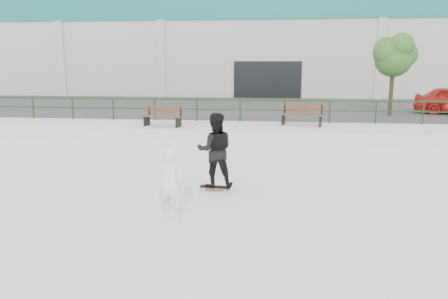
# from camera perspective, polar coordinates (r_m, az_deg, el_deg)

# --- Properties ---
(ground) EXTENTS (120.00, 120.00, 0.00)m
(ground) POSITION_cam_1_polar(r_m,az_deg,el_deg) (9.56, 3.02, -8.33)
(ground) COLOR silver
(ground) RESTS_ON ground
(ledge) EXTENTS (30.00, 3.00, 0.50)m
(ledge) POSITION_cam_1_polar(r_m,az_deg,el_deg) (18.72, 4.85, 2.30)
(ledge) COLOR beige
(ledge) RESTS_ON ground
(parking_strip) EXTENTS (60.00, 14.00, 0.50)m
(parking_strip) POSITION_cam_1_polar(r_m,az_deg,el_deg) (27.15, 5.41, 5.16)
(parking_strip) COLOR #353535
(parking_strip) RESTS_ON ground
(railing) EXTENTS (28.00, 0.06, 1.03)m
(railing) POSITION_cam_1_polar(r_m,az_deg,el_deg) (19.88, 5.01, 5.72)
(railing) COLOR #163E1B
(railing) RESTS_ON ledge
(commercial_building) EXTENTS (44.20, 16.33, 8.00)m
(commercial_building) POSITION_cam_1_polar(r_m,az_deg,el_deg) (40.99, 5.96, 13.35)
(commercial_building) COLOR beige
(commercial_building) RESTS_ON ground
(bench_left) EXTENTS (1.86, 0.88, 0.82)m
(bench_left) POSITION_cam_1_polar(r_m,az_deg,el_deg) (18.77, -7.98, 4.28)
(bench_left) COLOR brown
(bench_left) RESTS_ON ledge
(bench_right) EXTENTS (1.99, 0.94, 0.88)m
(bench_right) POSITION_cam_1_polar(r_m,az_deg,el_deg) (19.14, 10.17, 4.43)
(bench_right) COLOR brown
(bench_right) RESTS_ON ledge
(tree) EXTENTS (2.29, 2.03, 4.07)m
(tree) POSITION_cam_1_polar(r_m,az_deg,el_deg) (23.66, 21.38, 11.51)
(tree) COLOR #403320
(tree) RESTS_ON parking_strip
(skateboard) EXTENTS (0.79, 0.27, 0.09)m
(skateboard) POSITION_cam_1_polar(r_m,az_deg,el_deg) (11.18, -1.15, -4.95)
(skateboard) COLOR black
(skateboard) RESTS_ON ground
(standing_skater) EXTENTS (1.03, 0.86, 1.89)m
(standing_skater) POSITION_cam_1_polar(r_m,az_deg,el_deg) (10.94, -1.17, -0.09)
(standing_skater) COLOR black
(standing_skater) RESTS_ON skateboard
(seated_skater) EXTENTS (0.60, 0.42, 1.56)m
(seated_skater) POSITION_cam_1_polar(r_m,az_deg,el_deg) (8.99, -7.00, -4.47)
(seated_skater) COLOR white
(seated_skater) RESTS_ON ground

